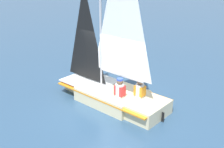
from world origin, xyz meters
name	(u,v)px	position (x,y,z in m)	size (l,w,h in m)	color
ground_plane	(112,101)	(0.00, 0.00, 0.00)	(260.00, 260.00, 0.00)	#2D4C6B
sailboat_main	(112,82)	(0.01, 0.02, 0.78)	(3.88, 4.32, 6.27)	beige
sailor_helm	(120,93)	(0.57, 0.30, 0.63)	(0.42, 0.43, 1.16)	black
sailor_crew	(140,93)	(0.54, 0.99, 0.63)	(0.42, 0.43, 1.16)	black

